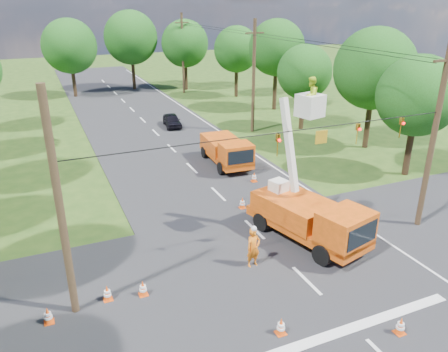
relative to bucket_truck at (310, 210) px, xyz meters
name	(u,v)px	position (x,y,z in m)	size (l,w,h in m)	color
ground	(172,149)	(-2.02, 17.03, -1.73)	(140.00, 140.00, 0.00)	#244314
road_main	(172,149)	(-2.02, 17.03, -1.73)	(12.00, 100.00, 0.06)	black
road_cross	(283,258)	(-2.02, -0.97, -1.73)	(56.00, 10.00, 0.07)	black
stop_bar	(354,328)	(-2.02, -6.17, -1.73)	(9.00, 0.45, 0.02)	silver
edge_line	(233,141)	(3.58, 17.03, -1.73)	(0.12, 90.00, 0.02)	silver
bucket_truck	(310,210)	(0.00, 0.00, 0.00)	(3.96, 6.93, 8.25)	#F05810
second_truck	(227,150)	(0.62, 11.71, -0.57)	(2.62, 6.04, 2.22)	#F05810
ground_worker	(253,248)	(-3.64, -0.95, -0.76)	(0.71, 0.46, 1.94)	#E84F13
distant_car	(172,120)	(0.05, 23.53, -1.11)	(1.46, 3.64, 1.24)	black
traffic_cone_0	(281,326)	(-4.72, -5.34, -1.37)	(0.38, 0.38, 0.71)	#EB4B0C
traffic_cone_1	(401,326)	(-0.68, -7.07, -1.37)	(0.38, 0.38, 0.71)	#EB4B0C
traffic_cone_2	(242,203)	(-1.47, 4.67, -1.37)	(0.38, 0.38, 0.71)	#EB4B0C
traffic_cone_3	(254,177)	(1.01, 8.00, -1.37)	(0.38, 0.38, 0.71)	#EB4B0C
traffic_cone_4	(143,288)	(-8.82, -1.08, -1.37)	(0.38, 0.38, 0.71)	#EB4B0C
traffic_cone_5	(107,293)	(-10.23, -0.82, -1.37)	(0.38, 0.38, 0.71)	#EB4B0C
traffic_cone_6	(48,316)	(-12.53, -1.31, -1.37)	(0.38, 0.38, 0.71)	#EB4B0C
traffic_cone_7	(222,150)	(1.22, 14.09, -1.37)	(0.38, 0.38, 0.71)	#EB4B0C
pole_right_near	(434,135)	(6.48, -0.97, 3.38)	(1.80, 0.30, 10.00)	#4C3823
pole_right_mid	(254,76)	(6.48, 19.03, 3.38)	(1.80, 0.30, 10.00)	#4C3823
pole_right_far	(183,53)	(6.48, 39.03, 3.38)	(1.80, 0.30, 10.00)	#4C3823
pole_left	(60,209)	(-11.52, -0.97, 2.77)	(0.30, 0.30, 9.00)	#4C3823
signal_span	(333,135)	(0.20, -0.98, 4.15)	(18.00, 0.29, 1.07)	black
tree_right_a	(418,96)	(11.48, 5.03, 3.84)	(5.40, 5.40, 8.28)	#382616
tree_right_b	(375,69)	(12.98, 11.03, 4.71)	(6.40, 6.40, 9.65)	#382616
tree_right_c	(305,72)	(11.18, 18.03, 3.59)	(5.00, 5.00, 7.83)	#382616
tree_right_d	(277,48)	(12.78, 26.03, 4.95)	(6.00, 6.00, 9.70)	#382616
tree_right_e	(237,49)	(11.78, 34.03, 4.09)	(5.60, 5.60, 8.63)	#382616
tree_far_a	(69,46)	(-7.02, 42.03, 4.46)	(6.60, 6.60, 9.50)	#382616
tree_far_b	(131,38)	(0.98, 44.03, 5.08)	(7.00, 7.00, 10.32)	#382616
tree_far_c	(185,44)	(7.48, 41.03, 4.34)	(6.20, 6.20, 9.18)	#382616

